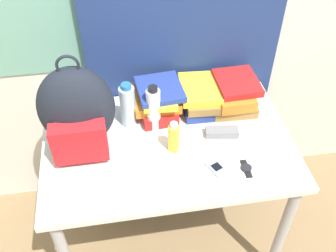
% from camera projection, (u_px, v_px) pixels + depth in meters
% --- Properties ---
extents(desk, '(1.13, 0.73, 0.75)m').
position_uv_depth(desk, '(168.00, 157.00, 1.85)').
color(desk, silver).
rests_on(desk, ground_plane).
extents(backpack, '(0.32, 0.27, 0.46)m').
position_uv_depth(backpack, '(77.00, 111.00, 1.64)').
color(backpack, '#1E232D').
rests_on(backpack, desk).
extents(book_stack_left, '(0.24, 0.26, 0.16)m').
position_uv_depth(book_stack_left, '(157.00, 99.00, 1.88)').
color(book_stack_left, red).
rests_on(book_stack_left, desk).
extents(book_stack_center, '(0.21, 0.27, 0.12)m').
position_uv_depth(book_stack_center, '(201.00, 97.00, 1.91)').
color(book_stack_center, navy).
rests_on(book_stack_center, desk).
extents(book_stack_right, '(0.23, 0.26, 0.14)m').
position_uv_depth(book_stack_right, '(233.00, 93.00, 1.92)').
color(book_stack_right, olive).
rests_on(book_stack_right, desk).
extents(water_bottle, '(0.07, 0.07, 0.23)m').
position_uv_depth(water_bottle, '(128.00, 106.00, 1.79)').
color(water_bottle, silver).
rests_on(water_bottle, desk).
extents(sports_bottle, '(0.07, 0.07, 0.23)m').
position_uv_depth(sports_bottle, '(154.00, 108.00, 1.78)').
color(sports_bottle, white).
rests_on(sports_bottle, desk).
extents(sunscreen_bottle, '(0.05, 0.05, 0.16)m').
position_uv_depth(sunscreen_bottle, '(174.00, 138.00, 1.70)').
color(sunscreen_bottle, yellow).
rests_on(sunscreen_bottle, desk).
extents(cell_phone, '(0.08, 0.10, 0.02)m').
position_uv_depth(cell_phone, '(216.00, 168.00, 1.66)').
color(cell_phone, '#B7BCC6').
rests_on(cell_phone, desk).
extents(sunglasses_case, '(0.16, 0.08, 0.04)m').
position_uv_depth(sunglasses_case, '(222.00, 132.00, 1.80)').
color(sunglasses_case, gray).
rests_on(sunglasses_case, desk).
extents(wristwatch, '(0.04, 0.10, 0.01)m').
position_uv_depth(wristwatch, '(246.00, 168.00, 1.66)').
color(wristwatch, black).
rests_on(wristwatch, desk).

